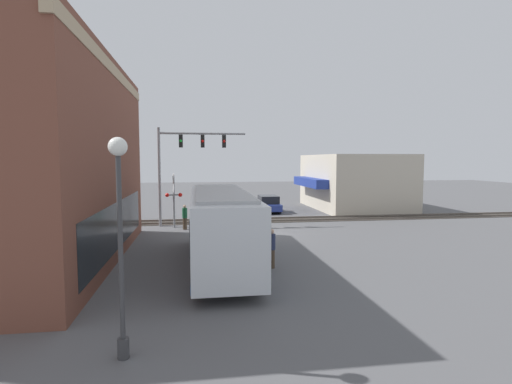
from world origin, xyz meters
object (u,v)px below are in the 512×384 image
Objects in this scene: parked_car_blue at (268,204)px; pedestrian_near_bus at (272,248)px; streetlamp at (120,229)px; city_bus at (221,224)px; pedestrian_at_crossing at (185,217)px; crossing_signal at (174,195)px.

parked_car_blue is 18.78m from pedestrian_near_bus.
parked_car_blue is 2.47× the size of pedestrian_near_bus.
streetlamp reaches higher than parked_car_blue.
streetlamp is 1.23× the size of parked_car_blue.
city_bus is 9.83m from pedestrian_at_crossing.
streetlamp is (-8.14, 2.84, 1.28)m from city_bus.
pedestrian_at_crossing is 0.97× the size of pedestrian_near_bus.
parked_car_blue is at bearing -41.79° from pedestrian_at_crossing.
streetlamp is (-18.62, 0.24, 0.84)m from crossing_signal.
crossing_signal reaches higher than parked_car_blue.
parked_car_blue is 10.87m from pedestrian_at_crossing.
crossing_signal is 2.26× the size of pedestrian_at_crossing.
city_bus is 2.55× the size of parked_car_blue.
parked_car_blue is (7.23, -8.00, -1.60)m from crossing_signal.
pedestrian_at_crossing is (-0.87, -0.76, -1.44)m from crossing_signal.
city_bus is at bearing 163.04° from parked_car_blue.
crossing_signal is (10.48, 2.60, 0.44)m from city_bus.
streetlamp is 3.04× the size of pedestrian_near_bus.
pedestrian_near_bus is at bearing -109.93° from city_bus.
pedestrian_at_crossing reaches higher than parked_car_blue.
crossing_signal is at bearing -0.73° from streetlamp.
crossing_signal is 10.90m from parked_car_blue.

